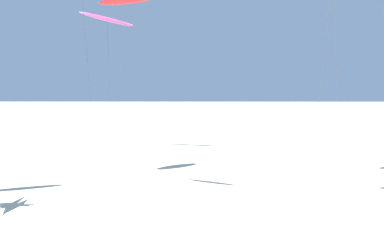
# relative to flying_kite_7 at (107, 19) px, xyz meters

# --- Properties ---
(flying_kite_7) EXTENTS (4.97, 5.54, 14.25)m
(flying_kite_7) POSITION_rel_flying_kite_7_xyz_m (0.00, 0.00, 0.00)
(flying_kite_7) COLOR #EA5193
(flying_kite_7) RESTS_ON ground
(flying_kite_10) EXTENTS (7.27, 11.17, 17.75)m
(flying_kite_10) POSITION_rel_flying_kite_7_xyz_m (-0.04, 12.58, 3.57)
(flying_kite_10) COLOR red
(flying_kite_10) RESTS_ON ground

